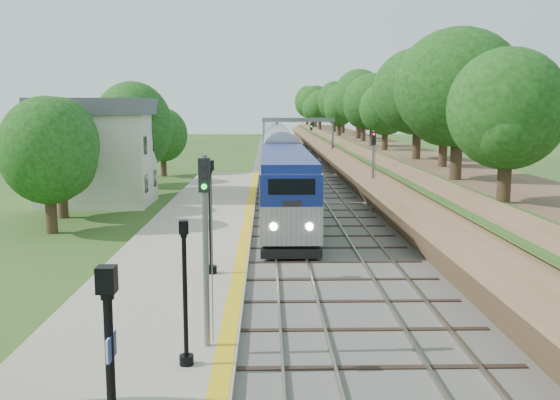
{
  "coord_description": "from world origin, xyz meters",
  "views": [
    {
      "loc": [
        -1.13,
        -17.37,
        7.26
      ],
      "look_at": [
        -0.5,
        12.93,
        2.8
      ],
      "focal_mm": 40.0,
      "sensor_mm": 36.0,
      "label": 1
    }
  ],
  "objects_px": {
    "signal_platform": "(205,230)",
    "signal_farside": "(373,162)",
    "station_building": "(97,151)",
    "signal_gantry": "(298,130)",
    "train": "(276,149)",
    "lamppost_mid": "(185,301)",
    "lamppost_far": "(211,224)"
  },
  "relations": [
    {
      "from": "train",
      "to": "signal_farside",
      "type": "relative_size",
      "value": 17.57
    },
    {
      "from": "station_building",
      "to": "lamppost_far",
      "type": "distance_m",
      "value": 24.23
    },
    {
      "from": "signal_gantry",
      "to": "lamppost_mid",
      "type": "bearing_deg",
      "value": -95.89
    },
    {
      "from": "signal_platform",
      "to": "lamppost_far",
      "type": "bearing_deg",
      "value": 94.2
    },
    {
      "from": "station_building",
      "to": "signal_farside",
      "type": "relative_size",
      "value": 1.52
    },
    {
      "from": "station_building",
      "to": "signal_platform",
      "type": "xyz_separation_m",
      "value": [
        11.1,
        -29.89,
        -0.27
      ]
    },
    {
      "from": "station_building",
      "to": "signal_gantry",
      "type": "height_order",
      "value": "station_building"
    },
    {
      "from": "lamppost_far",
      "to": "signal_platform",
      "type": "bearing_deg",
      "value": -85.8
    },
    {
      "from": "station_building",
      "to": "lamppost_mid",
      "type": "height_order",
      "value": "station_building"
    },
    {
      "from": "signal_platform",
      "to": "signal_farside",
      "type": "relative_size",
      "value": 0.99
    },
    {
      "from": "signal_platform",
      "to": "signal_farside",
      "type": "height_order",
      "value": "signal_platform"
    },
    {
      "from": "signal_gantry",
      "to": "train",
      "type": "distance_m",
      "value": 5.94
    },
    {
      "from": "signal_gantry",
      "to": "signal_farside",
      "type": "relative_size",
      "value": 1.49
    },
    {
      "from": "station_building",
      "to": "signal_farside",
      "type": "height_order",
      "value": "station_building"
    },
    {
      "from": "station_building",
      "to": "signal_platform",
      "type": "height_order",
      "value": "station_building"
    },
    {
      "from": "station_building",
      "to": "lamppost_mid",
      "type": "bearing_deg",
      "value": -71.16
    },
    {
      "from": "lamppost_mid",
      "to": "signal_farside",
      "type": "distance_m",
      "value": 28.38
    },
    {
      "from": "signal_gantry",
      "to": "lamppost_mid",
      "type": "distance_m",
      "value": 56.61
    },
    {
      "from": "station_building",
      "to": "train",
      "type": "height_order",
      "value": "station_building"
    },
    {
      "from": "signal_gantry",
      "to": "lamppost_mid",
      "type": "height_order",
      "value": "signal_gantry"
    },
    {
      "from": "signal_farside",
      "to": "lamppost_far",
      "type": "bearing_deg",
      "value": -119.38
    },
    {
      "from": "signal_platform",
      "to": "signal_gantry",
      "type": "bearing_deg",
      "value": 84.41
    },
    {
      "from": "signal_gantry",
      "to": "signal_farside",
      "type": "height_order",
      "value": "signal_gantry"
    },
    {
      "from": "signal_gantry",
      "to": "train",
      "type": "xyz_separation_m",
      "value": [
        -2.47,
        4.75,
        -2.56
      ]
    },
    {
      "from": "signal_farside",
      "to": "train",
      "type": "bearing_deg",
      "value": 100.25
    },
    {
      "from": "lamppost_far",
      "to": "signal_farside",
      "type": "distance_m",
      "value": 19.79
    },
    {
      "from": "train",
      "to": "signal_farside",
      "type": "height_order",
      "value": "signal_farside"
    },
    {
      "from": "station_building",
      "to": "signal_platform",
      "type": "bearing_deg",
      "value": -69.63
    },
    {
      "from": "station_building",
      "to": "signal_gantry",
      "type": "distance_m",
      "value": 29.94
    },
    {
      "from": "station_building",
      "to": "signal_gantry",
      "type": "relative_size",
      "value": 1.02
    },
    {
      "from": "lamppost_far",
      "to": "signal_farside",
      "type": "height_order",
      "value": "signal_farside"
    },
    {
      "from": "train",
      "to": "signal_platform",
      "type": "xyz_separation_m",
      "value": [
        -2.9,
        -59.63,
        1.56
      ]
    }
  ]
}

